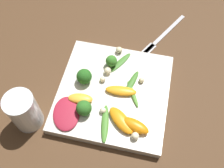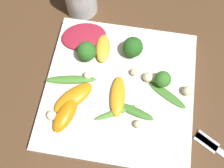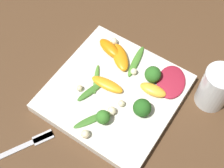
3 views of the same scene
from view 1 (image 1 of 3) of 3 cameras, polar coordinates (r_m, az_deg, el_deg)
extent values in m
plane|color=#4C331E|center=(0.68, 0.29, -2.48)|extent=(2.40, 2.40, 0.00)
cube|color=silver|center=(0.67, 0.29, -1.99)|extent=(0.27, 0.27, 0.02)
cylinder|color=white|center=(0.63, -18.59, -5.62)|extent=(0.07, 0.07, 0.10)
cube|color=#B2B2B7|center=(0.81, 11.42, 10.72)|extent=(0.18, 0.11, 0.01)
cube|color=#B2B2B7|center=(0.77, 8.08, 7.64)|extent=(0.05, 0.04, 0.01)
ellipsoid|color=maroon|center=(0.63, -9.92, -6.30)|extent=(0.10, 0.09, 0.01)
ellipsoid|color=orange|center=(0.65, 2.00, -1.29)|extent=(0.03, 0.08, 0.01)
ellipsoid|color=#FCAD33|center=(0.64, -6.90, -3.19)|extent=(0.03, 0.06, 0.02)
ellipsoid|color=orange|center=(0.61, 1.98, -7.92)|extent=(0.08, 0.08, 0.02)
ellipsoid|color=orange|center=(0.61, 5.00, -9.00)|extent=(0.05, 0.07, 0.02)
cylinder|color=#84AD5B|center=(0.69, -0.13, 4.38)|extent=(0.01, 0.01, 0.01)
sphere|color=#387A28|center=(0.68, -0.13, 5.05)|extent=(0.03, 0.03, 0.03)
cylinder|color=#7A9E51|center=(0.63, -6.02, -5.83)|extent=(0.01, 0.01, 0.01)
sphere|color=#2D6B23|center=(0.62, -6.15, -5.23)|extent=(0.04, 0.04, 0.04)
cylinder|color=#7A9E51|center=(0.67, -5.96, 0.94)|extent=(0.01, 0.01, 0.01)
sphere|color=#26601E|center=(0.66, -6.08, 1.65)|extent=(0.04, 0.04, 0.04)
ellipsoid|color=#47842D|center=(0.62, -1.63, -8.55)|extent=(0.10, 0.03, 0.01)
ellipsoid|color=#3D7528|center=(0.70, 1.47, 4.77)|extent=(0.08, 0.05, 0.00)
ellipsoid|color=#518E33|center=(0.65, 4.49, -2.40)|extent=(0.07, 0.05, 0.01)
ellipsoid|color=#3D7528|center=(0.67, 4.34, 0.37)|extent=(0.08, 0.03, 0.01)
sphere|color=beige|center=(0.67, -2.05, 1.02)|extent=(0.01, 0.01, 0.01)
sphere|color=beige|center=(0.68, -0.96, 2.88)|extent=(0.02, 0.02, 0.02)
sphere|color=beige|center=(0.67, 6.45, 0.82)|extent=(0.01, 0.01, 0.01)
sphere|color=beige|center=(0.60, 5.06, -11.23)|extent=(0.02, 0.02, 0.02)
sphere|color=beige|center=(0.72, 1.55, 7.39)|extent=(0.02, 0.02, 0.02)
sphere|color=beige|center=(0.62, -2.00, -5.78)|extent=(0.02, 0.02, 0.02)
camera|label=2|loc=(0.37, 35.00, 31.62)|focal=42.00mm
camera|label=3|loc=(0.66, -20.99, 59.95)|focal=50.00mm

